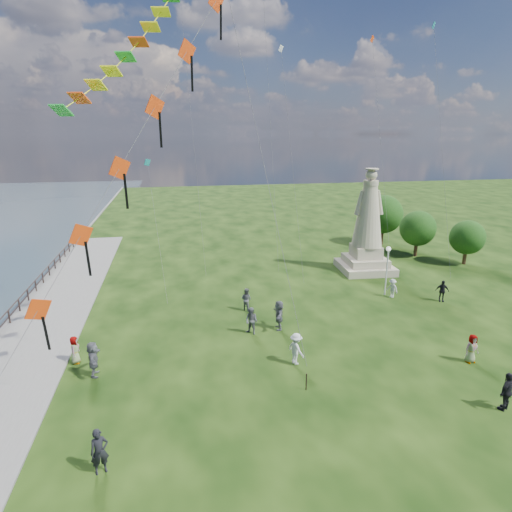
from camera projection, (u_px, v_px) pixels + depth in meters
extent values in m
cube|color=slate|center=(18.00, 367.00, 22.87)|extent=(5.00, 60.00, 0.10)
cylinder|color=black|center=(9.00, 317.00, 27.97)|extent=(0.11, 0.11, 1.00)
cylinder|color=black|center=(19.00, 306.00, 29.86)|extent=(0.11, 0.11, 1.00)
cylinder|color=black|center=(28.00, 295.00, 31.74)|extent=(0.11, 0.11, 1.00)
cylinder|color=black|center=(36.00, 286.00, 33.63)|extent=(0.11, 0.11, 1.00)
cylinder|color=black|center=(43.00, 278.00, 35.52)|extent=(0.11, 0.11, 1.00)
cylinder|color=black|center=(49.00, 271.00, 37.40)|extent=(0.11, 0.11, 1.00)
cylinder|color=black|center=(55.00, 264.00, 39.29)|extent=(0.11, 0.11, 1.00)
cylinder|color=black|center=(60.00, 259.00, 41.17)|extent=(0.11, 0.11, 1.00)
cylinder|color=black|center=(65.00, 253.00, 43.06)|extent=(0.11, 0.11, 1.00)
cylinder|color=black|center=(69.00, 248.00, 44.95)|extent=(0.11, 0.11, 1.00)
cylinder|color=black|center=(73.00, 244.00, 46.83)|extent=(0.11, 0.11, 1.00)
cylinder|color=black|center=(77.00, 239.00, 48.72)|extent=(0.11, 0.11, 1.00)
cube|color=#B8AF8B|center=(365.00, 267.00, 39.12)|extent=(4.85, 4.85, 0.65)
cube|color=#B8AF8B|center=(365.00, 260.00, 38.94)|extent=(3.69, 3.69, 0.65)
cube|color=#B8AF8B|center=(366.00, 251.00, 38.70)|extent=(2.54, 2.54, 1.08)
cylinder|color=#B8AF8B|center=(371.00, 183.00, 37.02)|extent=(1.38, 1.38, 0.43)
sphere|color=#B8AF8B|center=(371.00, 175.00, 36.83)|extent=(0.99, 0.99, 0.99)
cylinder|color=#B8AF8B|center=(372.00, 169.00, 36.69)|extent=(1.19, 1.19, 0.11)
cylinder|color=silver|center=(386.00, 273.00, 32.82)|extent=(0.11, 0.11, 3.58)
sphere|color=white|center=(389.00, 249.00, 32.30)|extent=(0.36, 0.36, 0.36)
cylinder|color=#382314|center=(416.00, 247.00, 43.67)|extent=(0.36, 0.36, 1.78)
sphere|color=#113C10|center=(418.00, 228.00, 43.12)|extent=(3.56, 3.56, 3.56)
cylinder|color=#382314|center=(465.00, 256.00, 40.95)|extent=(0.36, 0.36, 1.62)
sphere|color=#113C10|center=(467.00, 237.00, 40.45)|extent=(3.24, 3.24, 3.24)
cylinder|color=#382314|center=(382.00, 235.00, 48.24)|extent=(0.36, 0.36, 2.12)
sphere|color=#113C10|center=(384.00, 214.00, 47.59)|extent=(4.25, 4.25, 4.25)
imported|color=black|center=(99.00, 451.00, 15.58)|extent=(0.76, 0.62, 1.80)
imported|color=#595960|center=(251.00, 321.00, 26.54)|extent=(0.97, 0.96, 1.74)
imported|color=silver|center=(296.00, 349.00, 23.06)|extent=(1.01, 1.28, 1.77)
imported|color=black|center=(507.00, 391.00, 19.16)|extent=(1.22, 0.95, 1.86)
imported|color=#595960|center=(472.00, 349.00, 23.24)|extent=(0.83, 0.54, 1.62)
imported|color=#595960|center=(93.00, 359.00, 21.90)|extent=(0.86, 1.80, 1.89)
imported|color=#595960|center=(246.00, 299.00, 30.18)|extent=(0.91, 0.91, 1.63)
imported|color=silver|center=(392.00, 288.00, 32.56)|extent=(0.83, 1.06, 1.47)
imported|color=black|center=(442.00, 291.00, 31.78)|extent=(1.07, 0.79, 1.64)
imported|color=#595960|center=(75.00, 350.00, 23.16)|extent=(0.53, 0.80, 1.56)
imported|color=#595960|center=(279.00, 315.00, 27.21)|extent=(1.01, 1.87, 1.91)
cube|color=#E73F0D|center=(38.00, 309.00, 15.84)|extent=(0.87, 0.64, 1.03)
cube|color=black|center=(46.00, 334.00, 16.04)|extent=(0.10, 0.28, 1.48)
cube|color=#E73F0D|center=(81.00, 235.00, 16.67)|extent=(0.87, 0.64, 1.03)
cube|color=black|center=(88.00, 259.00, 16.87)|extent=(0.10, 0.28, 1.48)
cube|color=#E73F0D|center=(120.00, 168.00, 17.50)|extent=(0.87, 0.64, 1.03)
cube|color=black|center=(126.00, 192.00, 17.70)|extent=(0.10, 0.28, 1.48)
cube|color=#E73F0D|center=(155.00, 107.00, 18.34)|extent=(0.87, 0.64, 1.03)
cube|color=black|center=(160.00, 130.00, 18.54)|extent=(0.10, 0.28, 1.48)
cube|color=#E73F0D|center=(187.00, 51.00, 19.17)|extent=(0.87, 0.64, 1.03)
cube|color=black|center=(192.00, 74.00, 19.37)|extent=(0.10, 0.28, 1.48)
cube|color=#E73F0D|center=(216.00, 0.00, 20.01)|extent=(0.87, 0.64, 1.03)
cube|color=black|center=(221.00, 22.00, 20.21)|extent=(0.10, 0.28, 1.48)
cylinder|color=black|center=(306.00, 382.00, 20.77)|extent=(0.06, 0.06, 0.90)
cube|color=#F3F614|center=(161.00, 12.00, 15.22)|extent=(0.70, 0.68, 0.21)
cube|color=#F3F614|center=(151.00, 27.00, 14.81)|extent=(0.69, 0.69, 0.23)
cube|color=#FF4910|center=(139.00, 42.00, 14.39)|extent=(0.68, 0.69, 0.25)
cube|color=green|center=(126.00, 57.00, 13.96)|extent=(0.67, 0.69, 0.26)
cube|color=#F3F614|center=(112.00, 71.00, 13.53)|extent=(0.65, 0.69, 0.28)
cube|color=#F3F614|center=(96.00, 85.00, 13.08)|extent=(0.64, 0.68, 0.29)
cube|color=#FF4910|center=(79.00, 98.00, 12.63)|extent=(0.62, 0.67, 0.30)
cube|color=green|center=(61.00, 110.00, 12.17)|extent=(0.60, 0.66, 0.31)
cube|color=#157D82|center=(147.00, 162.00, 33.10)|extent=(0.51, 0.39, 0.57)
cylinder|color=#595959|center=(157.00, 231.00, 32.20)|extent=(1.02, 5.01, 9.89)
cube|color=silver|center=(281.00, 48.00, 35.03)|extent=(0.51, 0.39, 0.57)
cylinder|color=#595959|center=(293.00, 167.00, 35.34)|extent=(1.02, 5.02, 18.76)
cube|color=#E73F0D|center=(372.00, 39.00, 36.90)|extent=(0.51, 0.39, 0.57)
cylinder|color=#595959|center=(382.00, 158.00, 37.37)|extent=(1.02, 5.02, 19.91)
cylinder|color=#595959|center=(193.00, 139.00, 36.65)|extent=(1.02, 5.02, 23.20)
cylinder|color=#595959|center=(269.00, 88.00, 36.77)|extent=(1.02, 5.02, 31.55)
cube|color=#157D82|center=(434.00, 25.00, 35.84)|extent=(0.51, 0.39, 0.57)
cylinder|color=#595959|center=(442.00, 154.00, 36.43)|extent=(1.02, 5.02, 20.79)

